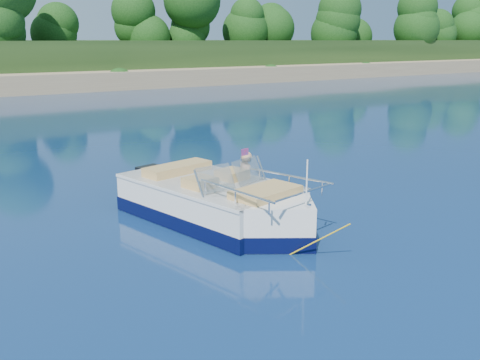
# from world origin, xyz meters

# --- Properties ---
(ground) EXTENTS (160.00, 160.00, 0.00)m
(ground) POSITION_xyz_m (0.00, 0.00, 0.00)
(ground) COLOR #092145
(ground) RESTS_ON ground
(treeline) EXTENTS (150.00, 7.12, 8.19)m
(treeline) POSITION_xyz_m (0.04, 41.01, 5.55)
(treeline) COLOR #321A10
(treeline) RESTS_ON ground
(motorboat) EXTENTS (3.16, 6.25, 2.12)m
(motorboat) POSITION_xyz_m (-2.63, 1.36, 0.41)
(motorboat) COLOR white
(motorboat) RESTS_ON ground
(tow_tube) EXTENTS (1.75, 1.75, 0.35)m
(tow_tube) POSITION_xyz_m (-0.90, 2.93, 0.09)
(tow_tube) COLOR #FFF402
(tow_tube) RESTS_ON ground
(boy) EXTENTS (0.49, 0.93, 1.75)m
(boy) POSITION_xyz_m (-0.95, 2.92, 0.00)
(boy) COLOR #E0A475
(boy) RESTS_ON ground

